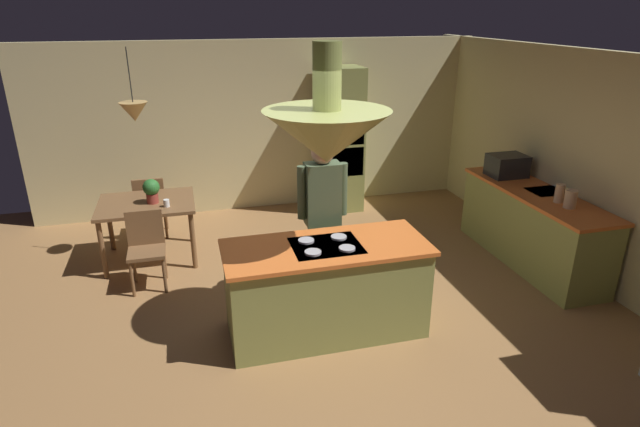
# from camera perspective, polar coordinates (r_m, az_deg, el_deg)

# --- Properties ---
(ground) EXTENTS (8.16, 8.16, 0.00)m
(ground) POSITION_cam_1_polar(r_m,az_deg,el_deg) (5.44, 0.07, -11.47)
(ground) COLOR #9E7042
(wall_back) EXTENTS (6.80, 0.10, 2.55)m
(wall_back) POSITION_cam_1_polar(r_m,az_deg,el_deg) (8.12, -6.32, 9.44)
(wall_back) COLOR beige
(wall_back) RESTS_ON ground
(wall_right) EXTENTS (0.10, 7.20, 2.55)m
(wall_right) POSITION_cam_1_polar(r_m,az_deg,el_deg) (6.75, 26.92, 4.71)
(wall_right) COLOR beige
(wall_right) RESTS_ON ground
(kitchen_island) EXTENTS (1.92, 0.82, 0.94)m
(kitchen_island) POSITION_cam_1_polar(r_m,az_deg,el_deg) (5.03, 0.66, -8.23)
(kitchen_island) COLOR #8C934C
(kitchen_island) RESTS_ON ground
(counter_run_right) EXTENTS (0.73, 2.23, 0.92)m
(counter_run_right) POSITION_cam_1_polar(r_m,az_deg,el_deg) (6.89, 22.19, -1.34)
(counter_run_right) COLOR #8C934C
(counter_run_right) RESTS_ON ground
(oven_tower) EXTENTS (0.66, 0.62, 2.17)m
(oven_tower) POSITION_cam_1_polar(r_m,az_deg,el_deg) (8.01, 2.07, 8.01)
(oven_tower) COLOR #8C934C
(oven_tower) RESTS_ON ground
(dining_table) EXTENTS (1.14, 0.93, 0.76)m
(dining_table) POSITION_cam_1_polar(r_m,az_deg,el_deg) (6.73, -18.41, 0.44)
(dining_table) COLOR brown
(dining_table) RESTS_ON ground
(person_at_island) EXTENTS (0.53, 0.23, 1.73)m
(person_at_island) POSITION_cam_1_polar(r_m,az_deg,el_deg) (5.43, 0.27, 0.33)
(person_at_island) COLOR tan
(person_at_island) RESTS_ON ground
(range_hood) EXTENTS (1.10, 1.10, 1.00)m
(range_hood) POSITION_cam_1_polar(r_m,az_deg,el_deg) (4.47, 0.75, 8.78)
(range_hood) COLOR #8C934C
(pendant_light_over_table) EXTENTS (0.32, 0.32, 0.82)m
(pendant_light_over_table) POSITION_cam_1_polar(r_m,az_deg,el_deg) (6.42, -19.68, 10.45)
(pendant_light_over_table) COLOR #E0B266
(chair_facing_island) EXTENTS (0.40, 0.40, 0.87)m
(chair_facing_island) POSITION_cam_1_polar(r_m,az_deg,el_deg) (6.15, -18.49, -3.19)
(chair_facing_island) COLOR brown
(chair_facing_island) RESTS_ON ground
(chair_by_back_wall) EXTENTS (0.40, 0.40, 0.87)m
(chair_by_back_wall) POSITION_cam_1_polar(r_m,az_deg,el_deg) (7.43, -18.06, 1.13)
(chair_by_back_wall) COLOR brown
(chair_by_back_wall) RESTS_ON ground
(potted_plant_on_table) EXTENTS (0.20, 0.20, 0.30)m
(potted_plant_on_table) POSITION_cam_1_polar(r_m,az_deg,el_deg) (6.59, -17.97, 2.49)
(potted_plant_on_table) COLOR #99382D
(potted_plant_on_table) RESTS_ON dining_table
(cup_on_table) EXTENTS (0.07, 0.07, 0.09)m
(cup_on_table) POSITION_cam_1_polar(r_m,az_deg,el_deg) (6.45, -16.45, 1.09)
(cup_on_table) COLOR white
(cup_on_table) RESTS_ON dining_table
(canister_flour) EXTENTS (0.13, 0.13, 0.20)m
(canister_flour) POSITION_cam_1_polar(r_m,az_deg,el_deg) (6.31, 25.73, 1.43)
(canister_flour) COLOR #E0B78C
(canister_flour) RESTS_ON counter_run_right
(canister_sugar) EXTENTS (0.10, 0.10, 0.21)m
(canister_sugar) POSITION_cam_1_polar(r_m,az_deg,el_deg) (6.43, 24.74, 2.02)
(canister_sugar) COLOR #E0B78C
(canister_sugar) RESTS_ON counter_run_right
(microwave_on_counter) EXTENTS (0.46, 0.36, 0.28)m
(microwave_on_counter) POSITION_cam_1_polar(r_m,az_deg,el_deg) (7.20, 19.79, 4.96)
(microwave_on_counter) COLOR #232326
(microwave_on_counter) RESTS_ON counter_run_right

